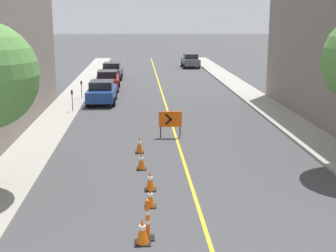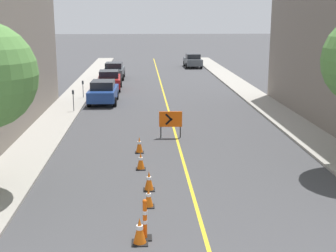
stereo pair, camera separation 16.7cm
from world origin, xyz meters
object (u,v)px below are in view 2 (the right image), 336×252
at_px(traffic_cone_second, 140,231).
at_px(parked_car_curb_far, 114,71).
at_px(traffic_cone_third, 149,198).
at_px(parked_car_opposite_side, 193,60).
at_px(parked_car_curb_near, 103,92).
at_px(parked_car_curb_mid, 109,80).
at_px(parking_meter_far_curb, 83,85).
at_px(traffic_cone_farthest, 139,145).
at_px(traffic_cone_fifth, 141,161).
at_px(arrow_barricade_primary, 171,120).
at_px(parking_meter_near_curb, 73,96).
at_px(traffic_cone_fourth, 149,181).
at_px(delineator_post_front, 145,222).

bearing_deg(traffic_cone_second, parked_car_curb_far, 94.33).
height_order(traffic_cone_second, traffic_cone_third, traffic_cone_second).
xyz_separation_m(parked_car_curb_far, parked_car_opposite_side, (8.62, 9.80, 0.00)).
xyz_separation_m(parked_car_curb_near, parked_car_curb_mid, (0.01, 6.03, 0.00)).
bearing_deg(traffic_cone_third, parking_meter_far_curb, 102.55).
bearing_deg(traffic_cone_farthest, parked_car_curb_near, 101.72).
xyz_separation_m(traffic_cone_fifth, parking_meter_far_curb, (-4.20, 16.24, 0.66)).
relative_size(traffic_cone_second, parked_car_curb_far, 0.17).
bearing_deg(traffic_cone_fifth, traffic_cone_second, -90.20).
relative_size(arrow_barricade_primary, parked_car_curb_near, 0.31).
bearing_deg(parking_meter_far_curb, parking_meter_near_curb, -90.00).
xyz_separation_m(traffic_cone_fourth, parked_car_curb_mid, (-2.88, 22.86, 0.46)).
height_order(traffic_cone_fourth, delineator_post_front, delineator_post_front).
bearing_deg(delineator_post_front, traffic_cone_farthest, 91.30).
height_order(parked_car_curb_mid, parked_car_opposite_side, same).
bearing_deg(delineator_post_front, parking_meter_near_curb, 104.10).
height_order(traffic_cone_fifth, parked_car_curb_mid, parked_car_curb_mid).
relative_size(arrow_barricade_primary, parked_car_curb_mid, 0.30).
bearing_deg(traffic_cone_fifth, parking_meter_far_curb, 104.51).
bearing_deg(traffic_cone_second, traffic_cone_fourth, 85.44).
distance_m(traffic_cone_third, arrow_barricade_primary, 8.73).
distance_m(traffic_cone_fourth, traffic_cone_fifth, 2.32).
height_order(parked_car_curb_far, parking_meter_near_curb, parked_car_curb_far).
bearing_deg(parked_car_curb_near, parking_meter_far_curb, 134.68).
xyz_separation_m(parked_car_curb_mid, parking_meter_near_curb, (-1.61, -9.28, 0.27)).
height_order(parked_car_curb_near, parking_meter_far_curb, parked_car_curb_near).
relative_size(traffic_cone_fifth, delineator_post_front, 0.60).
bearing_deg(parking_meter_near_curb, traffic_cone_second, -76.56).
bearing_deg(parking_meter_far_curb, parked_car_curb_near, -46.82).
bearing_deg(traffic_cone_second, parking_meter_near_curb, 103.44).
relative_size(traffic_cone_fourth, parking_meter_near_curb, 0.52).
bearing_deg(parked_car_curb_near, traffic_cone_fourth, -78.76).
bearing_deg(delineator_post_front, parked_car_curb_far, 94.62).
distance_m(traffic_cone_second, delineator_post_front, 0.33).
xyz_separation_m(delineator_post_front, parked_car_curb_near, (-2.72, 20.47, 0.30)).
distance_m(parked_car_curb_near, parking_meter_far_curb, 2.35).
xyz_separation_m(traffic_cone_third, arrow_barricade_primary, (1.23, 8.62, 0.59)).
height_order(traffic_cone_third, parked_car_curb_far, parked_car_curb_far).
distance_m(traffic_cone_fourth, delineator_post_front, 3.65).
xyz_separation_m(traffic_cone_fifth, traffic_cone_farthest, (-0.06, 2.31, 0.01)).
bearing_deg(delineator_post_front, parked_car_curb_mid, 95.84).
bearing_deg(parking_meter_far_curb, parked_car_curb_far, 81.48).
bearing_deg(traffic_cone_farthest, traffic_cone_fourth, -85.62).
distance_m(traffic_cone_fifth, traffic_cone_farthest, 2.31).
xyz_separation_m(traffic_cone_fourth, parked_car_curb_near, (-2.89, 16.83, 0.46)).
relative_size(parked_car_opposite_side, parking_meter_near_curb, 3.24).
xyz_separation_m(parked_car_curb_near, parking_meter_far_curb, (-1.60, 1.71, 0.20)).
height_order(traffic_cone_third, parking_meter_near_curb, parking_meter_near_curb).
bearing_deg(delineator_post_front, parked_car_curb_near, 97.57).
height_order(traffic_cone_fourth, parking_meter_near_curb, parking_meter_near_curb).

